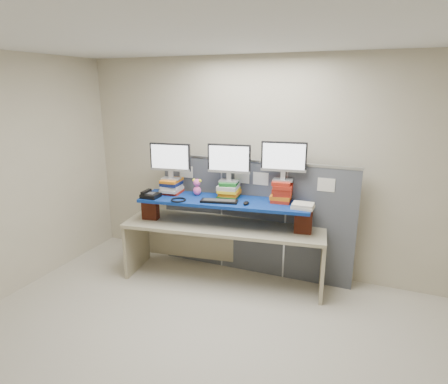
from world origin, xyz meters
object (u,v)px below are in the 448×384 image
at_px(desk, 224,235).
at_px(desk_phone, 150,195).
at_px(monitor_left, 170,159).
at_px(keyboard, 219,201).
at_px(monitor_right, 284,159).
at_px(monitor_center, 229,161).
at_px(blue_board, 224,201).

distance_m(desk, desk_phone, 1.06).
distance_m(desk, monitor_left, 1.19).
bearing_deg(desk, keyboard, -107.18).
bearing_deg(monitor_right, monitor_center, -180.00).
distance_m(blue_board, monitor_center, 0.50).
bearing_deg(desk, monitor_left, 170.87).
xyz_separation_m(monitor_left, monitor_center, (0.76, 0.10, 0.02)).
relative_size(desk, desk_phone, 11.88).
bearing_deg(monitor_center, blue_board, -105.43).
height_order(blue_board, monitor_right, monitor_right).
distance_m(desk, monitor_right, 1.22).
height_order(monitor_left, desk_phone, monitor_left).
bearing_deg(monitor_left, desk_phone, -126.08).
relative_size(blue_board, keyboard, 4.46).
xyz_separation_m(monitor_right, desk_phone, (-1.57, -0.47, -0.49)).
height_order(desk, desk_phone, desk_phone).
bearing_deg(monitor_center, monitor_right, 0.00).
relative_size(monitor_right, desk_phone, 2.48).
xyz_separation_m(keyboard, desk_phone, (-0.88, -0.15, 0.02)).
bearing_deg(desk_phone, monitor_right, 14.58).
relative_size(desk, keyboard, 5.47).
height_order(monitor_right, keyboard, monitor_right).
bearing_deg(keyboard, desk, 68.08).
bearing_deg(desk_phone, desk, 13.97).
height_order(monitor_center, keyboard, monitor_center).
height_order(desk, monitor_right, monitor_right).
height_order(keyboard, desk_phone, desk_phone).
relative_size(monitor_left, monitor_center, 1.00).
distance_m(desk, monitor_center, 0.95).
bearing_deg(monitor_left, desk, -9.13).
distance_m(desk, blue_board, 0.45).
bearing_deg(desk_phone, keyboard, 7.56).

